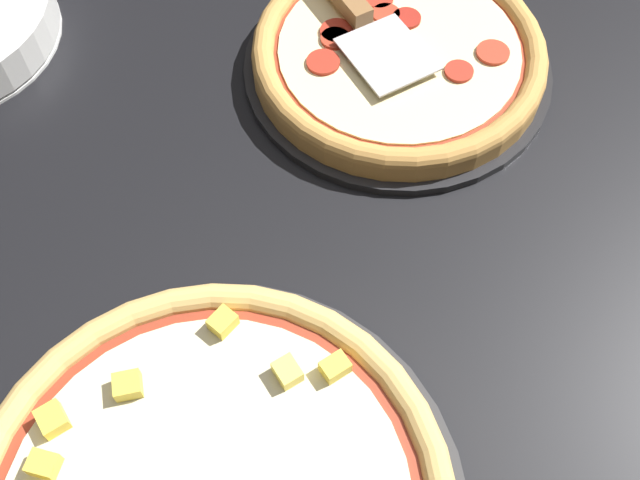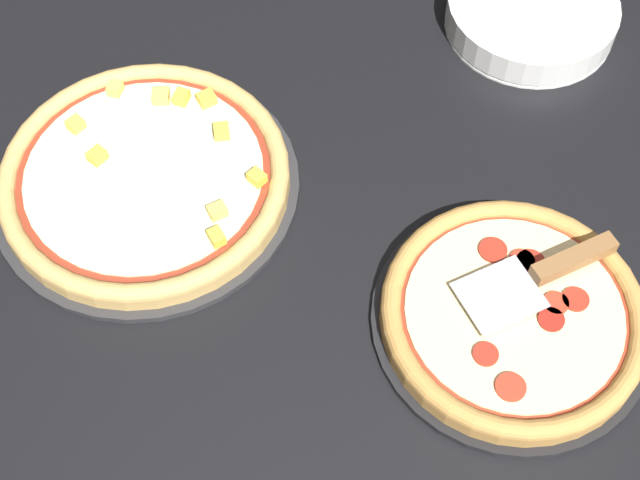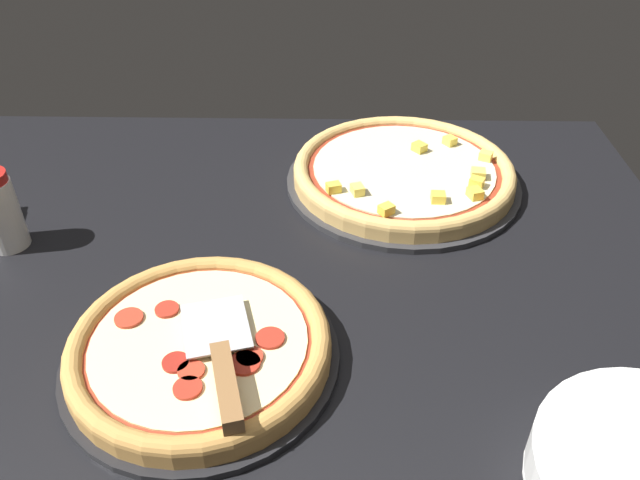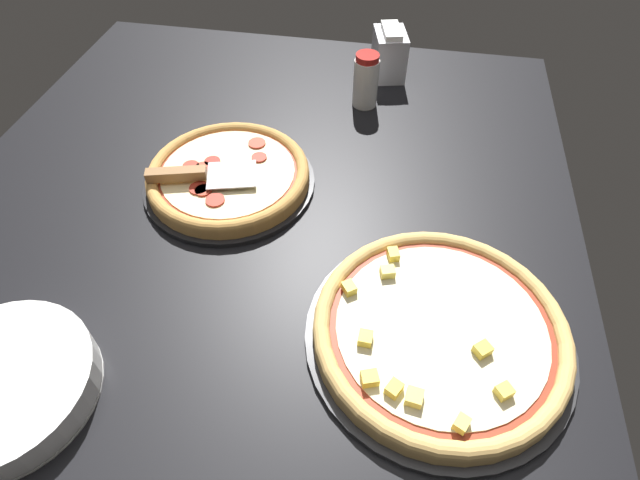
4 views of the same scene
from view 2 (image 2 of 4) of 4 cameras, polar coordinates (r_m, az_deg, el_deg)
The scene contains 7 objects.
ground_plane at distance 111.23cm, azimuth 8.27°, elevation -4.65°, with size 131.83×120.52×3.60cm, color black.
pizza_pan_front at distance 109.33cm, azimuth 12.07°, elevation -5.16°, with size 33.44×33.44×1.00cm, color black.
pizza_front at distance 107.48cm, azimuth 12.28°, elevation -4.63°, with size 31.43×31.43×3.26cm.
pizza_pan_back at distance 119.59cm, azimuth -11.00°, elevation 3.43°, with size 40.16×40.16×1.00cm, color #2D2D30.
pizza_back at distance 117.90cm, azimuth -11.15°, elevation 4.06°, with size 37.75×37.75×3.93cm.
serving_spatula at distance 108.89cm, azimuth 14.80°, elevation -1.74°, with size 10.23×20.85×2.00cm.
plate_stack at distance 139.08cm, azimuth 13.36°, elevation 13.87°, with size 25.04×25.04×4.90cm.
Camera 2 is at (-47.26, 24.68, 95.82)cm, focal length 50.00 mm.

